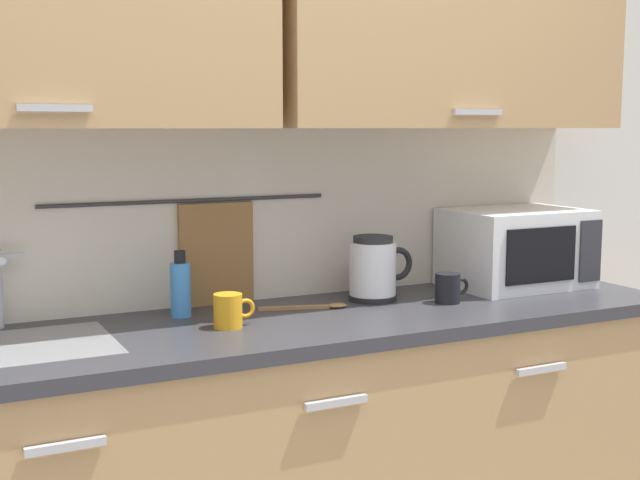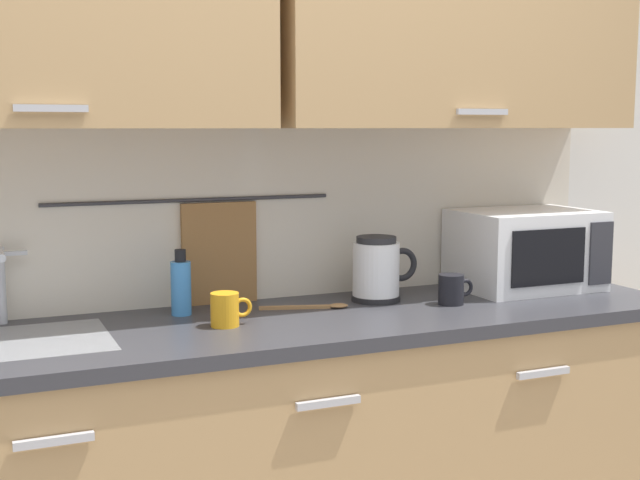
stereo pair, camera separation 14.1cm
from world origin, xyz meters
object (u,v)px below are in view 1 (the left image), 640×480
object	(u,v)px
electric_kettle	(374,269)
mug_near_sink	(229,311)
mug_by_kettle	(448,288)
microwave	(516,248)
dish_soap_bottle	(181,288)
wooden_spoon	(314,307)

from	to	relation	value
electric_kettle	mug_near_sink	bearing A→B (deg)	-164.94
mug_by_kettle	microwave	bearing A→B (deg)	19.41
mug_near_sink	electric_kettle	bearing A→B (deg)	15.06
dish_soap_bottle	mug_near_sink	xyz separation A→B (m)	(0.08, -0.19, -0.04)
wooden_spoon	microwave	bearing A→B (deg)	1.42
wooden_spoon	mug_near_sink	bearing A→B (deg)	-159.99
microwave	electric_kettle	distance (m)	0.57
microwave	electric_kettle	world-z (taller)	microwave
mug_near_sink	dish_soap_bottle	bearing A→B (deg)	112.56
mug_by_kettle	wooden_spoon	distance (m)	0.44
microwave	mug_near_sink	xyz separation A→B (m)	(-1.11, -0.14, -0.09)
electric_kettle	mug_by_kettle	distance (m)	0.24
mug_near_sink	wooden_spoon	world-z (taller)	mug_near_sink
mug_near_sink	wooden_spoon	size ratio (longest dim) A/B	0.44
microwave	electric_kettle	size ratio (longest dim) A/B	2.03
mug_near_sink	wooden_spoon	xyz separation A→B (m)	(0.32, 0.12, -0.04)
mug_by_kettle	wooden_spoon	world-z (taller)	mug_by_kettle
electric_kettle	dish_soap_bottle	bearing A→B (deg)	176.07
microwave	wooden_spoon	bearing A→B (deg)	-178.58
microwave	mug_near_sink	distance (m)	1.13
dish_soap_bottle	mug_by_kettle	bearing A→B (deg)	-12.89
mug_by_kettle	dish_soap_bottle	bearing A→B (deg)	167.11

